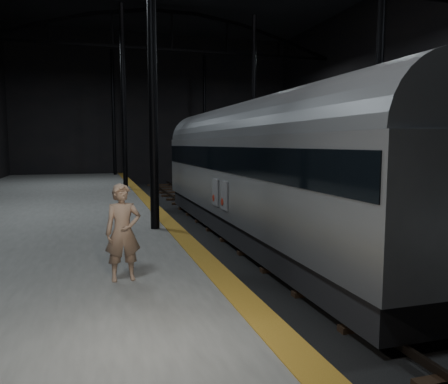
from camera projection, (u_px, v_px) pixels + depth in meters
name	position (u px, v px, depth m)	size (l,w,h in m)	color
ground	(235.00, 229.00, 18.00)	(44.00, 44.00, 0.00)	black
platform_left	(38.00, 227.00, 15.80)	(9.00, 43.80, 1.00)	#52524F
platform_right	(389.00, 210.00, 20.09)	(9.00, 43.80, 1.00)	#52524F
tactile_strip	(155.00, 209.00, 16.96)	(0.50, 43.80, 0.01)	#876018
track	(235.00, 228.00, 17.99)	(2.40, 43.00, 0.24)	#3F3328
train	(253.00, 165.00, 15.66)	(2.76, 18.43, 4.93)	gray
woman	(123.00, 232.00, 7.98)	(0.65, 0.43, 1.79)	#95725B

